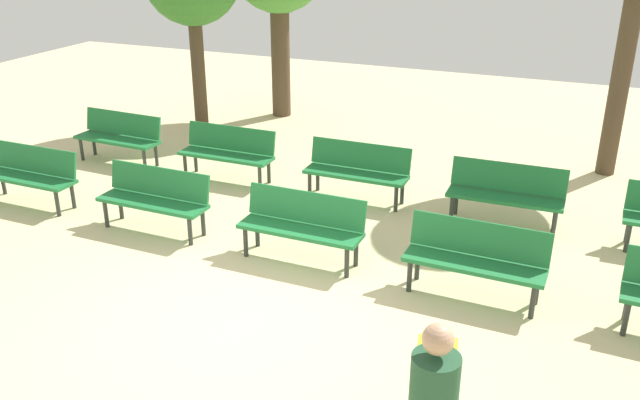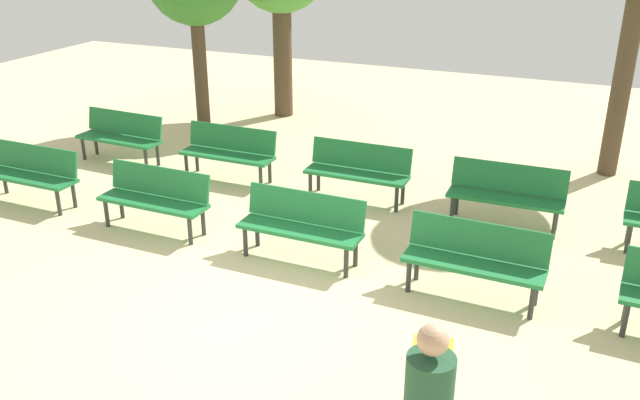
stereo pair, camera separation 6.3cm
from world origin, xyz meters
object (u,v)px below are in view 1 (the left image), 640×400
at_px(bench_r1_c0, 119,135).
at_px(bench_r0_c3, 476,256).
at_px(bench_r0_c1, 155,196).
at_px(bench_r1_c1, 228,150).
at_px(bench_r0_c2, 302,223).
at_px(bench_r0_c0, 30,172).
at_px(bench_r1_c2, 358,168).
at_px(bench_r1_c3, 506,191).

bearing_deg(bench_r1_c0, bench_r0_c3, -15.82).
xyz_separation_m(bench_r0_c1, bench_r1_c1, (-0.05, 2.10, 0.00)).
height_order(bench_r0_c1, bench_r1_c1, same).
height_order(bench_r0_c1, bench_r0_c2, same).
distance_m(bench_r0_c2, bench_r0_c3, 2.20).
bearing_deg(bench_r1_c0, bench_r0_c0, -89.50).
xyz_separation_m(bench_r1_c0, bench_r1_c1, (2.19, 0.00, 0.00)).
relative_size(bench_r0_c1, bench_r1_c2, 1.00).
height_order(bench_r0_c2, bench_r1_c1, same).
xyz_separation_m(bench_r0_c0, bench_r1_c2, (4.52, 2.07, 0.00)).
distance_m(bench_r1_c0, bench_r1_c2, 4.46).
xyz_separation_m(bench_r0_c3, bench_r1_c2, (-2.22, 2.18, 0.00)).
relative_size(bench_r1_c1, bench_r1_c3, 1.00).
bearing_deg(bench_r1_c2, bench_r0_c1, -136.08).
height_order(bench_r0_c3, bench_r1_c0, same).
xyz_separation_m(bench_r1_c0, bench_r1_c2, (4.46, 0.01, 0.00)).
distance_m(bench_r0_c1, bench_r0_c2, 2.24).
bearing_deg(bench_r1_c3, bench_r0_c3, -91.24).
height_order(bench_r0_c0, bench_r0_c1, same).
height_order(bench_r0_c0, bench_r1_c0, same).
xyz_separation_m(bench_r0_c2, bench_r1_c0, (-4.48, 2.12, 0.00)).
distance_m(bench_r0_c1, bench_r1_c2, 3.06).
relative_size(bench_r0_c2, bench_r1_c3, 1.00).
bearing_deg(bench_r0_c1, bench_r1_c1, 92.22).
height_order(bench_r0_c0, bench_r1_c3, same).
xyz_separation_m(bench_r0_c2, bench_r1_c3, (2.22, 2.07, 0.00)).
bearing_deg(bench_r0_c1, bench_r1_c2, 44.50).
bearing_deg(bench_r0_c2, bench_r1_c3, 43.63).
xyz_separation_m(bench_r0_c2, bench_r1_c2, (-0.03, 2.13, 0.00)).
height_order(bench_r0_c1, bench_r1_c0, same).
relative_size(bench_r1_c1, bench_r1_c2, 1.00).
distance_m(bench_r0_c1, bench_r1_c0, 3.07).
relative_size(bench_r0_c1, bench_r1_c1, 1.00).
bearing_deg(bench_r1_c2, bench_r0_c0, -155.20).
bearing_deg(bench_r0_c2, bench_r0_c1, -179.86).
bearing_deg(bench_r0_c0, bench_r0_c2, -0.25).
bearing_deg(bench_r1_c1, bench_r1_c3, -0.61).
bearing_deg(bench_r1_c3, bench_r1_c0, 178.87).
relative_size(bench_r0_c0, bench_r1_c2, 1.00).
distance_m(bench_r1_c1, bench_r1_c3, 4.51).
height_order(bench_r0_c3, bench_r1_c2, same).
height_order(bench_r0_c0, bench_r0_c3, same).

